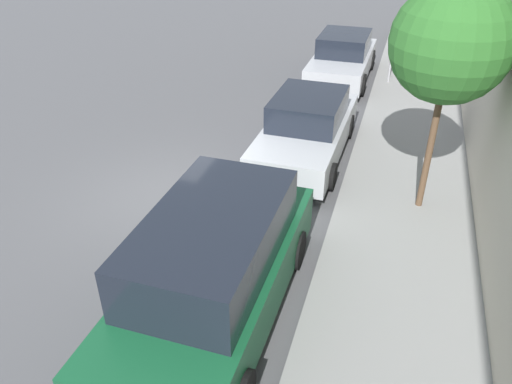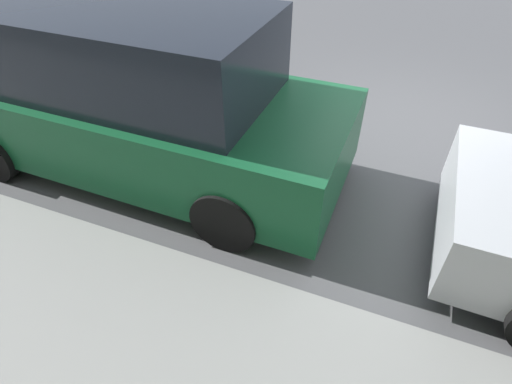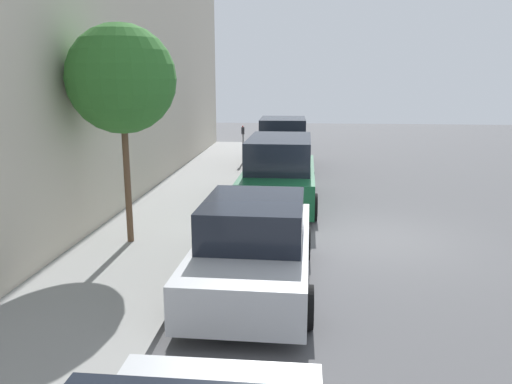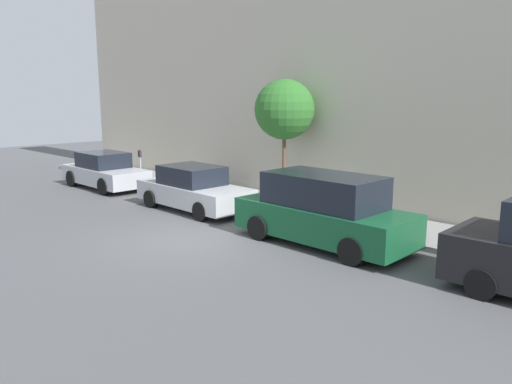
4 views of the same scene
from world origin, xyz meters
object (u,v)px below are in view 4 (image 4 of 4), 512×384
(parking_meter_far, at_px, (140,162))
(street_tree, at_px, (285,110))
(parked_minivan_second, at_px, (323,211))
(parked_sedan_third, at_px, (193,189))
(parked_sedan_fourth, at_px, (105,171))

(parking_meter_far, height_order, street_tree, street_tree)
(parking_meter_far, relative_size, street_tree, 0.32)
(parked_minivan_second, bearing_deg, parking_meter_far, 81.40)
(parked_sedan_third, bearing_deg, parked_minivan_second, -91.71)
(parked_sedan_third, xyz_separation_m, parked_sedan_fourth, (-0.04, 6.03, -0.00))
(parked_minivan_second, xyz_separation_m, parked_sedan_fourth, (0.13, 11.74, -0.20))
(parked_sedan_third, bearing_deg, street_tree, -32.48)
(parked_sedan_third, relative_size, parking_meter_far, 3.21)
(parked_sedan_third, distance_m, parking_meter_far, 5.98)
(parked_sedan_fourth, xyz_separation_m, street_tree, (2.79, -7.78, 2.71))
(parked_sedan_third, height_order, parked_sedan_fourth, same)
(parked_minivan_second, xyz_separation_m, parking_meter_far, (1.74, 11.48, 0.10))
(street_tree, bearing_deg, parked_minivan_second, -126.39)
(parking_meter_far, xyz_separation_m, street_tree, (1.18, -7.52, 2.42))
(parked_minivan_second, bearing_deg, parked_sedan_third, 88.29)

